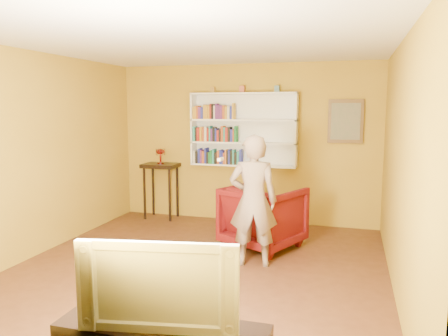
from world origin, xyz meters
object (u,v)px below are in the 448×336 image
(bookshelf, at_px, (244,130))
(person, at_px, (253,201))
(armchair, at_px, (263,217))
(ruby_lustre, at_px, (160,153))
(console_table, at_px, (161,173))
(television, at_px, (161,282))

(bookshelf, relative_size, person, 1.09)
(bookshelf, height_order, armchair, bookshelf)
(ruby_lustre, bearing_deg, person, -41.50)
(bookshelf, distance_m, ruby_lustre, 1.55)
(console_table, distance_m, television, 4.95)
(person, bearing_deg, armchair, -98.97)
(ruby_lustre, height_order, television, ruby_lustre)
(bookshelf, height_order, person, bookshelf)
(ruby_lustre, xyz_separation_m, television, (2.06, -4.50, -0.35))
(ruby_lustre, distance_m, person, 2.82)
(console_table, bearing_deg, bookshelf, 6.14)
(armchair, height_order, person, person)
(person, height_order, television, person)
(bookshelf, bearing_deg, ruby_lustre, -173.86)
(ruby_lustre, relative_size, armchair, 0.27)
(ruby_lustre, bearing_deg, bookshelf, 6.14)
(armchair, bearing_deg, television, 113.98)
(console_table, relative_size, ruby_lustre, 3.72)
(armchair, height_order, television, television)
(person, bearing_deg, television, 79.08)
(bookshelf, xyz_separation_m, armchair, (0.60, -1.28, -1.15))
(person, xyz_separation_m, television, (-0.04, -2.65, -0.00))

